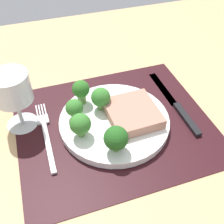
# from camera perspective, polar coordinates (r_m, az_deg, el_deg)

# --- Properties ---
(ground_plane) EXTENTS (1.40, 1.10, 0.03)m
(ground_plane) POSITION_cam_1_polar(r_m,az_deg,el_deg) (0.59, 0.47, -3.66)
(ground_plane) COLOR tan
(placemat) EXTENTS (0.41, 0.35, 0.00)m
(placemat) POSITION_cam_1_polar(r_m,az_deg,el_deg) (0.58, 0.47, -2.57)
(placemat) COLOR black
(placemat) RESTS_ON ground_plane
(plate) EXTENTS (0.23, 0.23, 0.02)m
(plate) POSITION_cam_1_polar(r_m,az_deg,el_deg) (0.58, 0.48, -1.92)
(plate) COLOR white
(plate) RESTS_ON placemat
(steak) EXTENTS (0.10, 0.11, 0.02)m
(steak) POSITION_cam_1_polar(r_m,az_deg,el_deg) (0.57, 4.30, -0.25)
(steak) COLOR tan
(steak) RESTS_ON plate
(broccoli_back_left) EXTENTS (0.05, 0.05, 0.06)m
(broccoli_back_left) POSITION_cam_1_polar(r_m,az_deg,el_deg) (0.49, 0.83, -5.54)
(broccoli_back_left) COLOR #5B8942
(broccoli_back_left) RESTS_ON plate
(broccoli_front_edge) EXTENTS (0.04, 0.04, 0.05)m
(broccoli_front_edge) POSITION_cam_1_polar(r_m,az_deg,el_deg) (0.52, -6.67, -2.57)
(broccoli_front_edge) COLOR #5B8942
(broccoli_front_edge) RESTS_ON plate
(broccoli_near_steak) EXTENTS (0.04, 0.04, 0.05)m
(broccoli_near_steak) POSITION_cam_1_polar(r_m,az_deg,el_deg) (0.56, -7.90, 0.78)
(broccoli_near_steak) COLOR #6B994C
(broccoli_near_steak) RESTS_ON plate
(broccoli_center) EXTENTS (0.04, 0.04, 0.05)m
(broccoli_center) POSITION_cam_1_polar(r_m,az_deg,el_deg) (0.57, -2.38, 3.04)
(broccoli_center) COLOR #6B994C
(broccoli_center) RESTS_ON plate
(broccoli_near_fork) EXTENTS (0.04, 0.04, 0.06)m
(broccoli_near_fork) POSITION_cam_1_polar(r_m,az_deg,el_deg) (0.59, -6.55, 4.60)
(broccoli_near_fork) COLOR #6B994C
(broccoli_near_fork) RESTS_ON plate
(fork) EXTENTS (0.02, 0.19, 0.01)m
(fork) POSITION_cam_1_polar(r_m,az_deg,el_deg) (0.57, -13.69, -4.53)
(fork) COLOR silver
(fork) RESTS_ON placemat
(knife) EXTENTS (0.02, 0.23, 0.01)m
(knife) POSITION_cam_1_polar(r_m,az_deg,el_deg) (0.63, 13.45, 1.27)
(knife) COLOR black
(knife) RESTS_ON placemat
(wine_glass) EXTENTS (0.07, 0.07, 0.13)m
(wine_glass) POSITION_cam_1_polar(r_m,az_deg,el_deg) (0.56, -20.21, 4.16)
(wine_glass) COLOR silver
(wine_glass) RESTS_ON ground_plane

